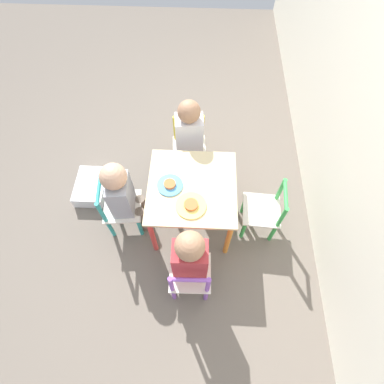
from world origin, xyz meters
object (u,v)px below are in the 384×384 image
chair_yellow (189,147)px  chair_green (265,211)px  storage_bin (92,187)px  chair_purple (190,276)px  kids_table (192,192)px  chair_teal (120,207)px  child_front (123,193)px  child_right (190,257)px  plate_front (170,185)px  child_left (189,136)px  plate_right (191,205)px

chair_yellow → chair_green: same height
storage_bin → chair_purple: bearing=48.6°
kids_table → chair_green: chair_green is taller
chair_teal → chair_green: same height
chair_teal → child_front: (-0.01, 0.06, 0.19)m
chair_purple → child_right: (-0.06, -0.00, 0.21)m
child_right → plate_front: child_right is taller
kids_table → chair_purple: (0.52, 0.01, -0.17)m
chair_purple → storage_bin: chair_purple is taller
chair_green → child_left: bearing=-127.6°
kids_table → chair_purple: 0.54m
chair_teal → storage_bin: 0.46m
child_right → chair_purple: bearing=90.0°
chair_purple → child_left: bearing=-88.2°
chair_green → child_front: bearing=-85.7°
kids_table → chair_yellow: (-0.51, -0.04, -0.17)m
kids_table → chair_teal: size_ratio=1.15×
child_right → chair_yellow: bearing=-88.0°
chair_purple → chair_yellow: size_ratio=1.00×
chair_green → plate_right: 0.58m
chair_teal → child_left: bearing=-48.7°
chair_purple → child_left: child_left is taller
chair_yellow → storage_bin: bearing=-164.5°
child_right → plate_right: size_ratio=3.93×
chair_yellow → child_right: bearing=-91.8°
plate_right → chair_green: bearing=102.0°
plate_front → plate_right: 0.20m
kids_table → plate_front: 0.17m
chair_teal → child_left: 0.72m
chair_teal → chair_yellow: same height
kids_table → chair_yellow: size_ratio=1.15×
child_front → plate_front: 0.32m
child_left → child_front: bearing=-134.7°
kids_table → child_left: 0.46m
chair_yellow → plate_right: size_ratio=2.61×
kids_table → chair_purple: size_ratio=1.15×
plate_front → child_left: bearing=167.2°
chair_purple → plate_front: (-0.52, -0.15, 0.25)m
child_front → plate_right: bearing=-107.8°
chair_yellow → storage_bin: 0.86m
plate_right → kids_table: bearing=180.0°
storage_bin → child_left: bearing=106.4°
chair_yellow → plate_right: bearing=-91.1°
plate_front → chair_yellow: bearing=169.1°
kids_table → child_left: child_left is taller
storage_bin → plate_right: bearing=66.1°
chair_green → child_front: (0.01, -0.97, 0.19)m
child_front → child_left: child_left is taller
chair_yellow → child_front: bearing=-131.3°
child_front → chair_green: bearing=-94.9°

